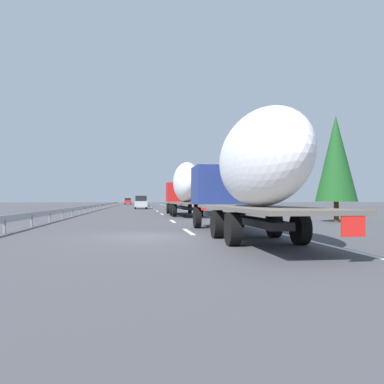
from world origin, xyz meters
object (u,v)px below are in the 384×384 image
(car_white_van, at_px, (143,201))
(car_red_compact, at_px, (128,201))
(truck_lead, at_px, (185,187))
(road_sign, at_px, (193,194))
(truck_trailing, at_px, (248,171))
(car_yellow_coupe, at_px, (141,202))
(car_silver_hatch, at_px, (141,202))

(car_white_van, relative_size, car_red_compact, 1.08)
(truck_lead, bearing_deg, road_sign, -10.34)
(truck_trailing, relative_size, car_red_compact, 3.31)
(truck_trailing, height_order, car_yellow_coupe, truck_trailing)
(car_yellow_coupe, relative_size, road_sign, 1.55)
(truck_trailing, bearing_deg, car_silver_hatch, 4.86)
(car_white_van, height_order, road_sign, road_sign)
(car_red_compact, xyz_separation_m, road_sign, (-54.88, -10.16, 1.18))
(car_white_van, bearing_deg, truck_trailing, -177.04)
(road_sign, bearing_deg, car_red_compact, 10.49)
(truck_trailing, relative_size, car_white_van, 3.08)
(car_white_van, distance_m, car_red_compact, 27.46)
(truck_lead, height_order, car_silver_hatch, truck_lead)
(car_yellow_coupe, bearing_deg, road_sign, -170.04)
(car_white_van, relative_size, road_sign, 1.49)
(truck_lead, relative_size, car_yellow_coupe, 2.75)
(truck_trailing, distance_m, car_silver_hatch, 44.14)
(car_white_van, bearing_deg, car_red_compact, 7.80)
(truck_lead, xyz_separation_m, truck_trailing, (-19.92, 0.00, -0.06))
(truck_lead, distance_m, car_silver_hatch, 24.37)
(car_yellow_coupe, xyz_separation_m, car_silver_hatch, (-31.00, 0.16, 0.06))
(truck_lead, xyz_separation_m, road_sign, (16.99, -3.10, -0.47))
(truck_trailing, bearing_deg, car_red_compact, 4.40)
(truck_lead, height_order, car_red_compact, truck_lead)
(car_silver_hatch, relative_size, road_sign, 1.58)
(truck_lead, bearing_deg, car_red_compact, 5.61)
(car_yellow_coupe, height_order, road_sign, road_sign)
(truck_trailing, height_order, car_silver_hatch, truck_trailing)
(truck_lead, xyz_separation_m, car_red_compact, (71.86, 7.06, -1.65))
(car_white_van, bearing_deg, road_sign, -166.91)
(car_yellow_coupe, distance_m, car_silver_hatch, 31.00)
(car_yellow_coupe, bearing_deg, truck_lead, -176.28)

